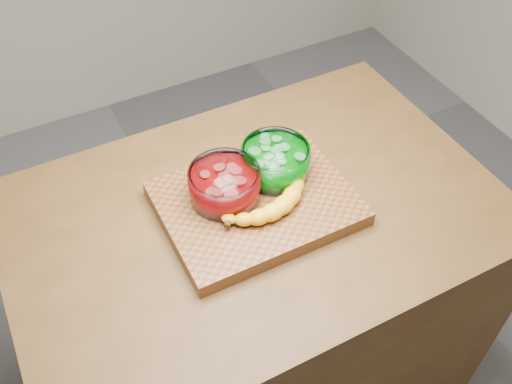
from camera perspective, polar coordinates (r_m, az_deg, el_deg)
name	(u,v)px	position (r m, az deg, el deg)	size (l,w,h in m)	color
ground	(256,374)	(2.15, 0.00, -17.76)	(3.50, 3.50, 0.00)	#57575C
counter	(256,307)	(1.76, 0.00, -11.45)	(1.20, 0.80, 0.90)	#503418
cutting_board	(256,203)	(1.38, 0.00, -1.14)	(0.45, 0.35, 0.04)	brown
bowl_red	(225,185)	(1.34, -3.15, 0.72)	(0.17, 0.17, 0.08)	white
bowl_green	(275,161)	(1.40, 1.94, 3.09)	(0.17, 0.17, 0.08)	white
banana	(266,195)	(1.34, 0.98, -0.32)	(0.28, 0.17, 0.04)	yellow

